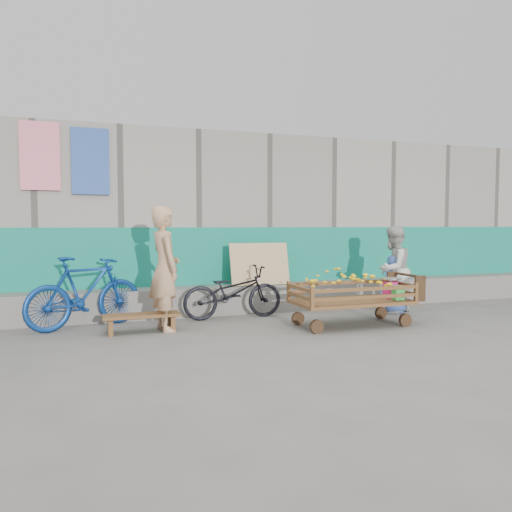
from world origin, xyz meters
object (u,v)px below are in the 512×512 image
object	(u,v)px
banana_cart	(350,289)
bicycle_blue	(85,292)
woman	(393,269)
vendor_man	(165,268)
bench	(141,319)
bicycle_dark	(233,292)
child	(395,284)

from	to	relation	value
banana_cart	bicycle_blue	distance (m)	3.72
banana_cart	woman	size ratio (longest dim) A/B	1.28
vendor_man	woman	distance (m)	3.74
vendor_man	woman	size ratio (longest dim) A/B	1.19
bench	bicycle_blue	size ratio (longest dim) A/B	0.60
woman	bicycle_dark	world-z (taller)	woman
banana_cart	child	xyz separation A→B (m)	(1.21, 0.67, -0.04)
bicycle_dark	woman	bearing A→B (deg)	-97.89
child	bicycle_blue	xyz separation A→B (m)	(-4.77, 0.42, 0.02)
vendor_man	bicycle_blue	size ratio (longest dim) A/B	1.01
bicycle_blue	vendor_man	bearing A→B (deg)	-138.95
bench	vendor_man	world-z (taller)	vendor_man
bench	child	size ratio (longest dim) A/B	1.05
woman	child	size ratio (longest dim) A/B	1.48
bicycle_blue	bench	bearing A→B (deg)	-151.01
vendor_man	bicycle_blue	distance (m)	1.20
banana_cart	bicycle_dark	bearing A→B (deg)	142.47
woman	child	world-z (taller)	woman
bench	vendor_man	bearing A→B (deg)	8.25
banana_cart	vendor_man	xyz separation A→B (m)	(-2.53, 0.57, 0.32)
bicycle_blue	woman	bearing A→B (deg)	-117.00
bench	child	distance (m)	4.08
child	bicycle_dark	distance (m)	2.66
vendor_man	child	size ratio (longest dim) A/B	1.77
banana_cart	bench	bearing A→B (deg)	169.57
vendor_man	bicycle_dark	distance (m)	1.30
child	bicycle_blue	size ratio (longest dim) A/B	0.57
banana_cart	bicycle_blue	xyz separation A→B (m)	(-3.56, 1.08, -0.02)
banana_cart	vendor_man	size ratio (longest dim) A/B	1.07
banana_cart	bicycle_dark	distance (m)	1.78
banana_cart	child	distance (m)	1.38
bench	woman	size ratio (longest dim) A/B	0.71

